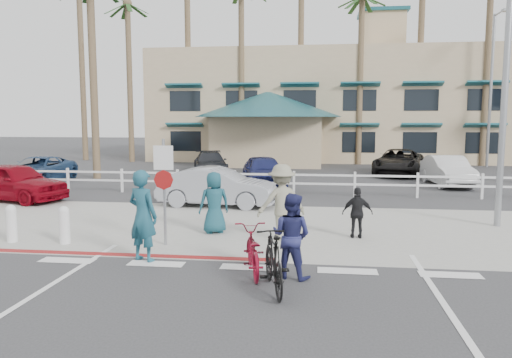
# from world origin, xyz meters

# --- Properties ---
(ground) EXTENTS (140.00, 140.00, 0.00)m
(ground) POSITION_xyz_m (0.00, 0.00, 0.00)
(ground) COLOR #333335
(bike_path) EXTENTS (12.00, 16.00, 0.01)m
(bike_path) POSITION_xyz_m (0.00, -2.00, 0.00)
(bike_path) COLOR #333335
(bike_path) RESTS_ON ground
(sidewalk_plaza) EXTENTS (22.00, 7.00, 0.01)m
(sidewalk_plaza) POSITION_xyz_m (0.00, 4.50, 0.01)
(sidewalk_plaza) COLOR gray
(sidewalk_plaza) RESTS_ON ground
(cross_street) EXTENTS (40.00, 5.00, 0.01)m
(cross_street) POSITION_xyz_m (0.00, 8.50, 0.00)
(cross_street) COLOR #333335
(cross_street) RESTS_ON ground
(parking_lot) EXTENTS (50.00, 16.00, 0.01)m
(parking_lot) POSITION_xyz_m (0.00, 18.00, 0.00)
(parking_lot) COLOR #333335
(parking_lot) RESTS_ON ground
(curb_red) EXTENTS (7.00, 0.25, 0.02)m
(curb_red) POSITION_xyz_m (-3.00, 1.20, 0.01)
(curb_red) COLOR maroon
(curb_red) RESTS_ON ground
(rail_fence) EXTENTS (29.40, 0.16, 1.00)m
(rail_fence) POSITION_xyz_m (0.50, 10.50, 0.50)
(rail_fence) COLOR silver
(rail_fence) RESTS_ON ground
(building) EXTENTS (28.00, 16.00, 11.30)m
(building) POSITION_xyz_m (2.00, 31.00, 5.65)
(building) COLOR tan
(building) RESTS_ON ground
(sign_post) EXTENTS (0.50, 0.10, 2.90)m
(sign_post) POSITION_xyz_m (-2.30, 2.20, 1.45)
(sign_post) COLOR gray
(sign_post) RESTS_ON ground
(bollard_0) EXTENTS (0.26, 0.26, 0.95)m
(bollard_0) POSITION_xyz_m (-4.80, 2.00, 0.47)
(bollard_0) COLOR silver
(bollard_0) RESTS_ON ground
(bollard_1) EXTENTS (0.26, 0.26, 0.95)m
(bollard_1) POSITION_xyz_m (-6.20, 2.00, 0.47)
(bollard_1) COLOR silver
(bollard_1) RESTS_ON ground
(streetlight_0) EXTENTS (0.60, 2.00, 9.00)m
(streetlight_0) POSITION_xyz_m (6.50, 5.50, 4.50)
(streetlight_0) COLOR gray
(streetlight_0) RESTS_ON ground
(streetlight_1) EXTENTS (0.60, 2.00, 9.50)m
(streetlight_1) POSITION_xyz_m (12.00, 24.00, 4.75)
(streetlight_1) COLOR gray
(streetlight_1) RESTS_ON ground
(palm_0) EXTENTS (4.00, 4.00, 15.00)m
(palm_0) POSITION_xyz_m (-16.00, 26.00, 7.50)
(palm_0) COLOR #193916
(palm_0) RESTS_ON ground
(palm_1) EXTENTS (4.00, 4.00, 13.00)m
(palm_1) POSITION_xyz_m (-12.00, 25.00, 6.50)
(palm_1) COLOR #193916
(palm_1) RESTS_ON ground
(palm_2) EXTENTS (4.00, 4.00, 16.00)m
(palm_2) POSITION_xyz_m (-8.00, 26.00, 8.00)
(palm_2) COLOR #193916
(palm_2) RESTS_ON ground
(palm_3) EXTENTS (4.00, 4.00, 14.00)m
(palm_3) POSITION_xyz_m (-4.00, 25.00, 7.00)
(palm_3) COLOR #193916
(palm_3) RESTS_ON ground
(palm_4) EXTENTS (4.00, 4.00, 15.00)m
(palm_4) POSITION_xyz_m (0.00, 26.00, 7.50)
(palm_4) COLOR #193916
(palm_4) RESTS_ON ground
(palm_5) EXTENTS (4.00, 4.00, 13.00)m
(palm_5) POSITION_xyz_m (4.00, 25.00, 6.50)
(palm_5) COLOR #193916
(palm_5) RESTS_ON ground
(palm_6) EXTENTS (4.00, 4.00, 17.00)m
(palm_6) POSITION_xyz_m (8.00, 26.00, 8.50)
(palm_6) COLOR #193916
(palm_6) RESTS_ON ground
(palm_7) EXTENTS (4.00, 4.00, 14.00)m
(palm_7) POSITION_xyz_m (12.00, 25.00, 7.00)
(palm_7) COLOR #193916
(palm_7) RESTS_ON ground
(palm_10) EXTENTS (4.00, 4.00, 12.00)m
(palm_10) POSITION_xyz_m (-10.00, 15.00, 6.00)
(palm_10) COLOR #193916
(palm_10) RESTS_ON ground
(bike_red) EXTENTS (1.03, 1.89, 0.94)m
(bike_red) POSITION_xyz_m (0.11, 0.22, 0.47)
(bike_red) COLOR maroon
(bike_red) RESTS_ON ground
(rider_red) EXTENTS (0.86, 0.72, 2.00)m
(rider_red) POSITION_xyz_m (-2.35, 0.83, 1.00)
(rider_red) COLOR #1B4E60
(rider_red) RESTS_ON ground
(bike_black) EXTENTS (0.94, 1.88, 1.09)m
(bike_black) POSITION_xyz_m (0.62, -0.71, 0.54)
(bike_black) COLOR black
(bike_black) RESTS_ON ground
(rider_black) EXTENTS (0.98, 0.88, 1.66)m
(rider_black) POSITION_xyz_m (0.89, 0.09, 0.83)
(rider_black) COLOR navy
(rider_black) RESTS_ON ground
(pedestrian_a) EXTENTS (1.43, 1.12, 1.94)m
(pedestrian_a) POSITION_xyz_m (0.47, 3.12, 0.97)
(pedestrian_a) COLOR gray
(pedestrian_a) RESTS_ON ground
(pedestrian_child) EXTENTS (0.78, 0.34, 1.33)m
(pedestrian_child) POSITION_xyz_m (2.40, 3.53, 0.66)
(pedestrian_child) COLOR black
(pedestrian_child) RESTS_ON ground
(pedestrian_b) EXTENTS (0.97, 0.84, 1.68)m
(pedestrian_b) POSITION_xyz_m (-1.39, 3.63, 0.84)
(pedestrian_b) COLOR #174552
(pedestrian_b) RESTS_ON ground
(car_white_sedan) EXTENTS (4.29, 1.81, 1.38)m
(car_white_sedan) POSITION_xyz_m (-2.15, 7.74, 0.69)
(car_white_sedan) COLOR gray
(car_white_sedan) RESTS_ON ground
(car_red_compact) EXTENTS (4.56, 2.81, 1.45)m
(car_red_compact) POSITION_xyz_m (-9.95, 7.90, 0.72)
(car_red_compact) COLOR maroon
(car_red_compact) RESTS_ON ground
(lot_car_0) EXTENTS (2.09, 4.50, 1.25)m
(lot_car_0) POSITION_xyz_m (-12.12, 13.16, 0.62)
(lot_car_0) COLOR navy
(lot_car_0) RESTS_ON ground
(lot_car_2) EXTENTS (2.67, 4.48, 1.43)m
(lot_car_2) POSITION_xyz_m (-1.10, 12.92, 0.71)
(lot_car_2) COLOR navy
(lot_car_2) RESTS_ON ground
(lot_car_3) EXTENTS (1.76, 4.28, 1.38)m
(lot_car_3) POSITION_xyz_m (7.27, 14.45, 0.69)
(lot_car_3) COLOR silver
(lot_car_3) RESTS_ON ground
(lot_car_4) EXTENTS (2.86, 4.58, 1.24)m
(lot_car_4) POSITION_xyz_m (-4.64, 17.80, 0.62)
(lot_car_4) COLOR black
(lot_car_4) RESTS_ON ground
(lot_car_5) EXTENTS (3.61, 5.54, 1.42)m
(lot_car_5) POSITION_xyz_m (5.73, 18.73, 0.71)
(lot_car_5) COLOR black
(lot_car_5) RESTS_ON ground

